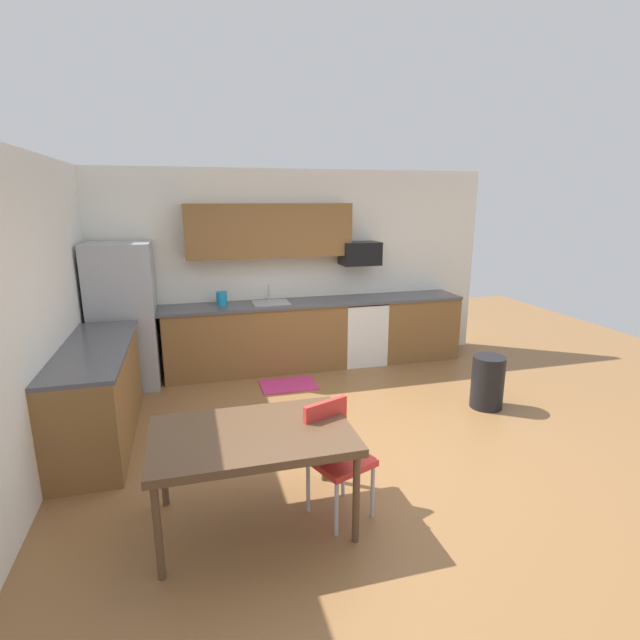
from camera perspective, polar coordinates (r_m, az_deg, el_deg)
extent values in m
plane|color=olive|center=(4.80, 3.28, -14.53)|extent=(12.00, 12.00, 0.00)
cube|color=white|center=(6.84, -3.70, 6.11)|extent=(5.80, 0.10, 2.70)
cube|color=white|center=(4.29, -32.24, -0.93)|extent=(0.10, 5.80, 2.70)
cube|color=brown|center=(6.60, -7.55, -2.27)|extent=(2.42, 0.60, 0.90)
cube|color=brown|center=(7.30, 11.24, -0.84)|extent=(1.13, 0.60, 0.90)
cube|color=brown|center=(5.21, -24.78, -8.05)|extent=(0.60, 2.00, 0.90)
cube|color=#4C4C51|center=(6.58, -3.02, 2.00)|extent=(4.80, 0.64, 0.04)
cube|color=#4C4C51|center=(5.07, -25.33, -3.11)|extent=(0.64, 2.00, 0.04)
cube|color=brown|center=(6.52, -6.00, 10.53)|extent=(2.20, 0.34, 0.70)
cube|color=#9EA0A5|center=(6.41, -22.24, 0.44)|extent=(0.76, 0.70, 1.80)
cube|color=white|center=(6.96, 4.85, -1.42)|extent=(0.60, 0.60, 0.88)
cube|color=black|center=(6.85, 4.93, 2.24)|extent=(0.60, 0.60, 0.03)
cube|color=black|center=(6.84, 4.76, 7.88)|extent=(0.54, 0.36, 0.32)
cube|color=#A5A8AD|center=(6.53, -5.80, 1.49)|extent=(0.48, 0.40, 0.14)
cylinder|color=#B2B5BA|center=(6.67, -6.10, 3.15)|extent=(0.02, 0.02, 0.24)
cube|color=brown|center=(3.50, -8.04, -13.41)|extent=(1.40, 0.90, 0.06)
cylinder|color=brown|center=(3.35, -18.67, -22.76)|extent=(0.05, 0.05, 0.67)
cylinder|color=brown|center=(3.48, 4.31, -20.37)|extent=(0.05, 0.05, 0.67)
cylinder|color=brown|center=(4.00, -18.12, -16.12)|extent=(0.05, 0.05, 0.67)
cylinder|color=brown|center=(4.12, 0.54, -14.47)|extent=(0.05, 0.05, 0.67)
cube|color=red|center=(3.67, 2.43, -16.25)|extent=(0.52, 0.52, 0.05)
cube|color=red|center=(3.69, 0.66, -12.46)|extent=(0.37, 0.18, 0.40)
cylinder|color=#B2B2B7|center=(3.59, 1.97, -21.45)|extent=(0.03, 0.03, 0.42)
cylinder|color=#B2B2B7|center=(3.78, 6.24, -19.55)|extent=(0.03, 0.03, 0.42)
cylinder|color=#B2B2B7|center=(3.82, -1.41, -19.08)|extent=(0.03, 0.03, 0.42)
cylinder|color=#B2B2B7|center=(3.99, 2.76, -17.46)|extent=(0.03, 0.03, 0.42)
cylinder|color=black|center=(5.78, 19.25, -6.96)|extent=(0.36, 0.36, 0.60)
cube|color=#CC3372|center=(6.19, -3.77, -7.67)|extent=(0.70, 0.50, 0.01)
cylinder|color=#198CBF|center=(6.48, -11.58, 2.43)|extent=(0.14, 0.14, 0.20)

